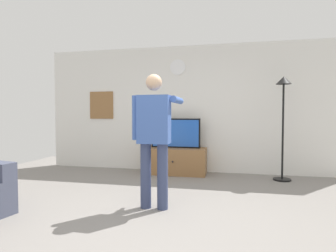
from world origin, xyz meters
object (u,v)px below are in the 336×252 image
object	(u,v)px
framed_picture	(102,105)
tv_stand	(175,161)
television	(176,133)
person_standing_nearer_lamp	(154,133)
floor_lamp	(283,106)
wall_clock	(178,67)

from	to	relation	value
framed_picture	tv_stand	bearing A→B (deg)	-9.41
television	person_standing_nearer_lamp	distance (m)	2.18
tv_stand	floor_lamp	size ratio (longest dim) A/B	0.66
wall_clock	television	bearing A→B (deg)	-90.00
person_standing_nearer_lamp	floor_lamp	bearing A→B (deg)	45.53
tv_stand	floor_lamp	distance (m)	2.35
television	person_standing_nearer_lamp	xyz separation A→B (m)	(0.12, -2.17, 0.15)
wall_clock	person_standing_nearer_lamp	size ratio (longest dim) A/B	0.19
television	floor_lamp	size ratio (longest dim) A/B	0.53
television	floor_lamp	bearing A→B (deg)	-5.44
floor_lamp	person_standing_nearer_lamp	bearing A→B (deg)	-134.47
tv_stand	framed_picture	world-z (taller)	framed_picture
framed_picture	floor_lamp	size ratio (longest dim) A/B	0.32
wall_clock	person_standing_nearer_lamp	distance (m)	2.73
framed_picture	person_standing_nearer_lamp	distance (m)	3.11
tv_stand	framed_picture	xyz separation A→B (m)	(-1.78, 0.30, 1.18)
wall_clock	floor_lamp	xyz separation A→B (m)	(2.06, -0.44, -0.87)
wall_clock	floor_lamp	size ratio (longest dim) A/B	0.17
tv_stand	person_standing_nearer_lamp	distance (m)	2.25
wall_clock	framed_picture	size ratio (longest dim) A/B	0.53
wall_clock	framed_picture	bearing A→B (deg)	179.84
wall_clock	framed_picture	xyz separation A→B (m)	(-1.78, 0.00, -0.80)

